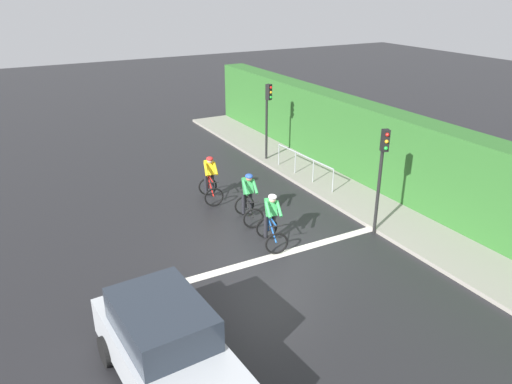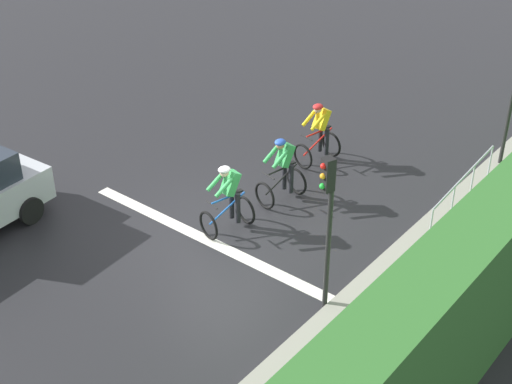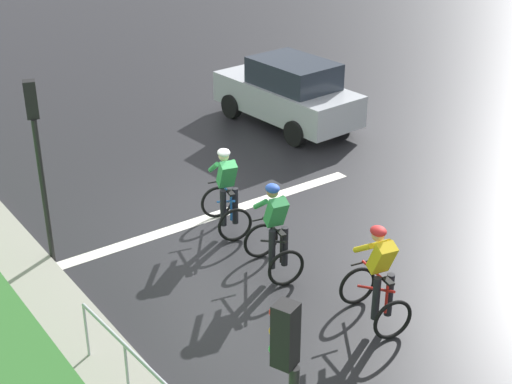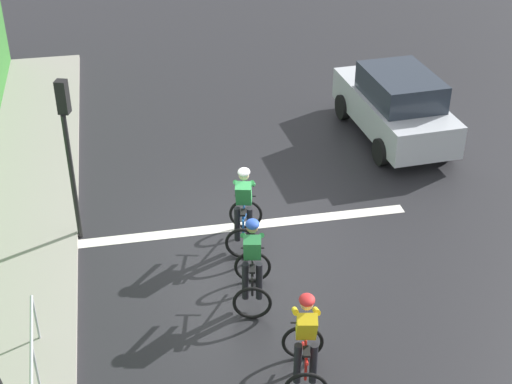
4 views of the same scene
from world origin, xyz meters
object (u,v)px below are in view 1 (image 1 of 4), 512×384
Objects in this scene: traffic_light_far_junction at (268,111)px; cyclist_mid at (271,221)px; cyclist_lead at (210,179)px; car_silver at (167,348)px; traffic_light_near_crossing at (382,166)px; cyclist_second at (248,198)px; pedestrian_railing_kerbside at (304,161)px.

cyclist_mid is at bearing -118.98° from traffic_light_far_junction.
cyclist_lead is 0.39× the size of car_silver.
car_silver is (-4.24, -7.70, 0.08)m from cyclist_lead.
cyclist_lead is 0.50× the size of traffic_light_near_crossing.
cyclist_lead is at bearing 125.36° from traffic_light_near_crossing.
cyclist_mid is at bearing -86.49° from cyclist_lead.
cyclist_second is at bearing -78.99° from cyclist_lead.
pedestrian_railing_kerbside is at bearing 30.83° from cyclist_second.
cyclist_mid is at bearing -95.61° from cyclist_second.
traffic_light_far_junction is (3.43, 4.74, 1.43)m from cyclist_second.
traffic_light_near_crossing is at bearing 20.81° from car_silver.
cyclist_second is 0.50× the size of traffic_light_far_junction.
cyclist_second is at bearing 50.26° from car_silver.
traffic_light_near_crossing is (3.40, -4.80, 1.43)m from cyclist_lead.
cyclist_lead is at bearing 93.51° from cyclist_mid.
traffic_light_near_crossing is (7.65, 2.91, 1.35)m from car_silver.
traffic_light_near_crossing is at bearing -41.94° from cyclist_second.
cyclist_mid is at bearing -133.91° from pedestrian_railing_kerbside.
traffic_light_far_junction is at bearing 54.15° from cyclist_second.
traffic_light_near_crossing is at bearing -96.82° from pedestrian_railing_kerbside.
traffic_light_near_crossing is 7.45m from traffic_light_far_junction.
car_silver reaches higher than pedestrian_railing_kerbside.
cyclist_lead is 2.15m from cyclist_second.
cyclist_second is at bearing 84.39° from cyclist_mid.
traffic_light_near_crossing reaches higher than pedestrian_railing_kerbside.
pedestrian_railing_kerbside is (3.74, 3.89, -0.01)m from cyclist_mid.
car_silver is at bearing -139.41° from cyclist_mid.
traffic_light_far_junction is at bearing 86.65° from traffic_light_near_crossing.
car_silver is at bearing -118.85° from cyclist_lead.
cyclist_lead and cyclist_mid have the same top height.
cyclist_lead is 8.79m from car_silver.
cyclist_lead is 3.87m from cyclist_mid.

